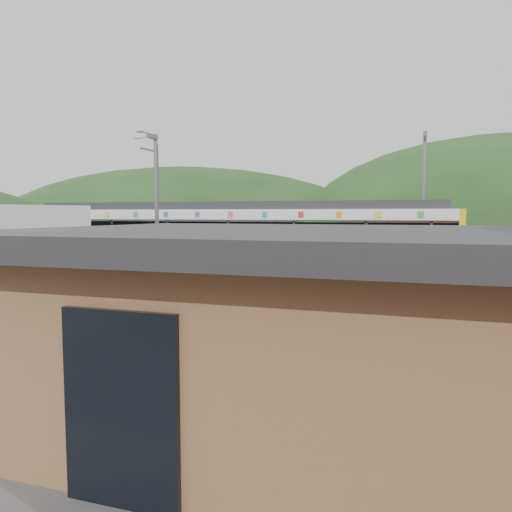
% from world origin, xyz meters
% --- Properties ---
extents(ground, '(120.00, 120.00, 0.00)m').
position_xyz_m(ground, '(0.00, 0.00, 0.00)').
color(ground, '#4C4C4F').
rests_on(ground, ground).
extents(hills, '(146.00, 149.00, 26.00)m').
position_xyz_m(hills, '(6.19, 5.29, 0.00)').
color(hills, '#1E3D19').
rests_on(hills, ground).
extents(platform, '(26.00, 3.20, 0.30)m').
position_xyz_m(platform, '(0.00, 3.30, 0.15)').
color(platform, '#9E9E99').
rests_on(platform, ground).
extents(yellow_line, '(26.00, 0.10, 0.01)m').
position_xyz_m(yellow_line, '(0.00, 2.00, 0.30)').
color(yellow_line, yellow).
rests_on(yellow_line, platform).
extents(train, '(20.44, 3.01, 3.74)m').
position_xyz_m(train, '(-1.64, 6.00, 2.06)').
color(train, black).
rests_on(train, ground).
extents(catenary_mast_west, '(0.18, 1.80, 7.00)m').
position_xyz_m(catenary_mast_west, '(-7.00, 8.56, 3.65)').
color(catenary_mast_west, slate).
rests_on(catenary_mast_west, ground).
extents(catenary_mast_east, '(0.18, 1.80, 7.00)m').
position_xyz_m(catenary_mast_east, '(7.00, 8.56, 3.65)').
color(catenary_mast_east, slate).
rests_on(catenary_mast_east, ground).
extents(station_shelter, '(9.20, 6.20, 3.00)m').
position_xyz_m(station_shelter, '(6.00, -9.01, 1.55)').
color(station_shelter, brown).
rests_on(station_shelter, ground).
extents(pallet_stack, '(1.64, 1.48, 0.68)m').
position_xyz_m(pallet_stack, '(8.13, -5.87, 0.34)').
color(pallet_stack, '#937047').
rests_on(pallet_stack, ground).
extents(lamp_post, '(0.35, 0.97, 5.45)m').
position_xyz_m(lamp_post, '(-0.21, -3.48, 3.27)').
color(lamp_post, slate).
rests_on(lamp_post, ground).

